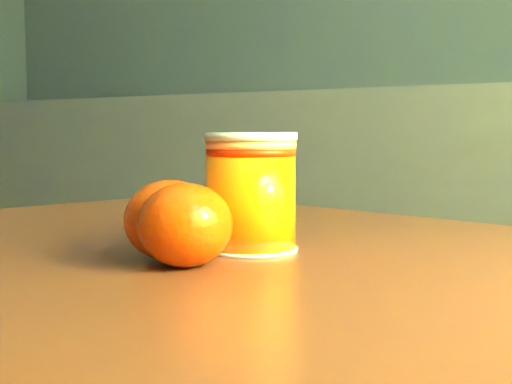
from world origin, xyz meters
The scene contains 4 objects.
kitchen_counter centered at (0.00, 1.45, 0.45)m, with size 3.15×0.60×0.90m, color #55545A.
juice_glass centered at (0.72, 0.06, 0.75)m, with size 0.07×0.07×0.09m.
orange_front centered at (0.70, -0.01, 0.73)m, with size 0.07×0.07×0.06m, color #E93A04.
orange_back centered at (0.73, -0.02, 0.73)m, with size 0.07×0.07×0.06m, color #E93A04.
Camera 1 is at (1.04, -0.40, 0.80)m, focal length 50.00 mm.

